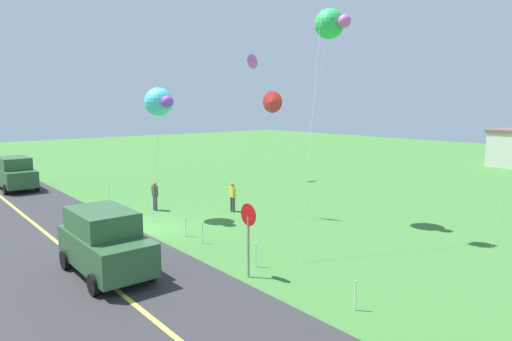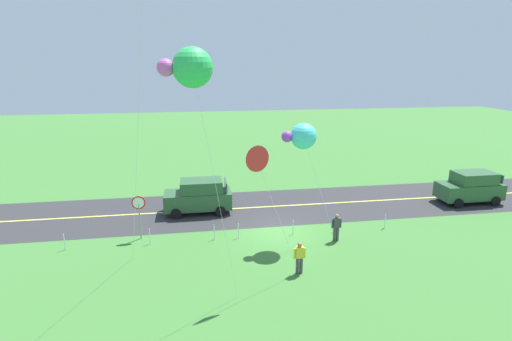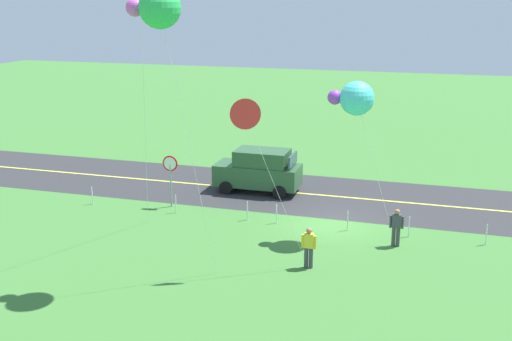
{
  "view_description": "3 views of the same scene",
  "coord_description": "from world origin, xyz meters",
  "px_view_note": "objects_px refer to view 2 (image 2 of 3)",
  "views": [
    {
      "loc": [
        19.34,
        -9.09,
        5.8
      ],
      "look_at": [
        4.0,
        3.47,
        2.88
      ],
      "focal_mm": 31.41,
      "sensor_mm": 36.0,
      "label": 1
    },
    {
      "loc": [
        4.72,
        21.41,
        9.74
      ],
      "look_at": [
        1.96,
        4.02,
        4.9
      ],
      "focal_mm": 27.7,
      "sensor_mm": 36.0,
      "label": 2
    },
    {
      "loc": [
        -4.45,
        26.9,
        9.96
      ],
      "look_at": [
        2.98,
        2.15,
        2.81
      ],
      "focal_mm": 44.64,
      "sensor_mm": 36.0,
      "label": 3
    }
  ],
  "objects_px": {
    "car_parked_west_far": "(471,187)",
    "stop_sign": "(139,209)",
    "kite_red_low": "(302,136)",
    "person_adult_near": "(336,227)",
    "kite_cyan_top": "(191,68)",
    "car_suv_foreground": "(199,196)",
    "person_adult_companion": "(300,257)",
    "kite_blue_mid": "(257,159)"
  },
  "relations": [
    {
      "from": "car_parked_west_far",
      "to": "kite_cyan_top",
      "type": "bearing_deg",
      "value": 27.39
    },
    {
      "from": "kite_blue_mid",
      "to": "kite_cyan_top",
      "type": "distance_m",
      "value": 4.65
    },
    {
      "from": "car_parked_west_far",
      "to": "kite_blue_mid",
      "type": "distance_m",
      "value": 19.49
    },
    {
      "from": "person_adult_near",
      "to": "car_parked_west_far",
      "type": "bearing_deg",
      "value": -141.19
    },
    {
      "from": "stop_sign",
      "to": "kite_blue_mid",
      "type": "xyz_separation_m",
      "value": [
        -5.72,
        6.02,
        4.12
      ]
    },
    {
      "from": "stop_sign",
      "to": "kite_blue_mid",
      "type": "bearing_deg",
      "value": 133.5
    },
    {
      "from": "car_suv_foreground",
      "to": "stop_sign",
      "type": "xyz_separation_m",
      "value": [
        3.38,
        3.62,
        0.65
      ]
    },
    {
      "from": "car_suv_foreground",
      "to": "kite_red_low",
      "type": "relative_size",
      "value": 0.66
    },
    {
      "from": "car_suv_foreground",
      "to": "person_adult_near",
      "type": "height_order",
      "value": "car_suv_foreground"
    },
    {
      "from": "person_adult_companion",
      "to": "kite_red_low",
      "type": "bearing_deg",
      "value": -29.87
    },
    {
      "from": "car_parked_west_far",
      "to": "person_adult_companion",
      "type": "xyz_separation_m",
      "value": [
        14.64,
        7.71,
        -0.29
      ]
    },
    {
      "from": "person_adult_companion",
      "to": "kite_blue_mid",
      "type": "height_order",
      "value": "kite_blue_mid"
    },
    {
      "from": "car_suv_foreground",
      "to": "person_adult_companion",
      "type": "bearing_deg",
      "value": 117.34
    },
    {
      "from": "car_suv_foreground",
      "to": "person_adult_companion",
      "type": "xyz_separation_m",
      "value": [
        -4.54,
        8.78,
        -0.29
      ]
    },
    {
      "from": "stop_sign",
      "to": "kite_red_low",
      "type": "distance_m",
      "value": 9.94
    },
    {
      "from": "person_adult_near",
      "to": "kite_cyan_top",
      "type": "distance_m",
      "value": 12.81
    },
    {
      "from": "car_parked_west_far",
      "to": "stop_sign",
      "type": "relative_size",
      "value": 1.72
    },
    {
      "from": "car_parked_west_far",
      "to": "person_adult_near",
      "type": "bearing_deg",
      "value": 21.43
    },
    {
      "from": "person_adult_companion",
      "to": "kite_red_low",
      "type": "distance_m",
      "value": 6.37
    },
    {
      "from": "person_adult_near",
      "to": "kite_red_low",
      "type": "relative_size",
      "value": 0.24
    },
    {
      "from": "kite_blue_mid",
      "to": "kite_cyan_top",
      "type": "relative_size",
      "value": 0.63
    },
    {
      "from": "kite_red_low",
      "to": "kite_cyan_top",
      "type": "xyz_separation_m",
      "value": [
        5.71,
        6.02,
        3.62
      ]
    },
    {
      "from": "car_parked_west_far",
      "to": "stop_sign",
      "type": "height_order",
      "value": "stop_sign"
    },
    {
      "from": "person_adult_near",
      "to": "kite_cyan_top",
      "type": "bearing_deg",
      "value": 52.74
    },
    {
      "from": "car_parked_west_far",
      "to": "person_adult_near",
      "type": "distance_m",
      "value": 12.54
    },
    {
      "from": "car_suv_foreground",
      "to": "kite_cyan_top",
      "type": "height_order",
      "value": "kite_cyan_top"
    },
    {
      "from": "kite_blue_mid",
      "to": "car_parked_west_far",
      "type": "bearing_deg",
      "value": -153.01
    },
    {
      "from": "car_suv_foreground",
      "to": "car_parked_west_far",
      "type": "height_order",
      "value": "same"
    },
    {
      "from": "person_adult_companion",
      "to": "stop_sign",
      "type": "bearing_deg",
      "value": 42.19
    },
    {
      "from": "kite_red_low",
      "to": "stop_sign",
      "type": "bearing_deg",
      "value": -9.23
    },
    {
      "from": "car_suv_foreground",
      "to": "stop_sign",
      "type": "height_order",
      "value": "stop_sign"
    },
    {
      "from": "car_parked_west_far",
      "to": "kite_blue_mid",
      "type": "height_order",
      "value": "kite_blue_mid"
    },
    {
      "from": "person_adult_near",
      "to": "kite_red_low",
      "type": "bearing_deg",
      "value": 1.01
    },
    {
      "from": "stop_sign",
      "to": "kite_red_low",
      "type": "xyz_separation_m",
      "value": [
        -8.92,
        1.45,
        4.14
      ]
    },
    {
      "from": "car_suv_foreground",
      "to": "car_parked_west_far",
      "type": "relative_size",
      "value": 1.0
    },
    {
      "from": "kite_red_low",
      "to": "person_adult_companion",
      "type": "bearing_deg",
      "value": 74.86
    },
    {
      "from": "stop_sign",
      "to": "kite_blue_mid",
      "type": "height_order",
      "value": "kite_blue_mid"
    },
    {
      "from": "person_adult_near",
      "to": "person_adult_companion",
      "type": "bearing_deg",
      "value": 63.87
    },
    {
      "from": "kite_red_low",
      "to": "kite_blue_mid",
      "type": "bearing_deg",
      "value": 55.02
    },
    {
      "from": "car_suv_foreground",
      "to": "kite_cyan_top",
      "type": "distance_m",
      "value": 13.92
    },
    {
      "from": "person_adult_near",
      "to": "kite_blue_mid",
      "type": "distance_m",
      "value": 8.26
    },
    {
      "from": "person_adult_near",
      "to": "kite_cyan_top",
      "type": "height_order",
      "value": "kite_cyan_top"
    }
  ]
}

